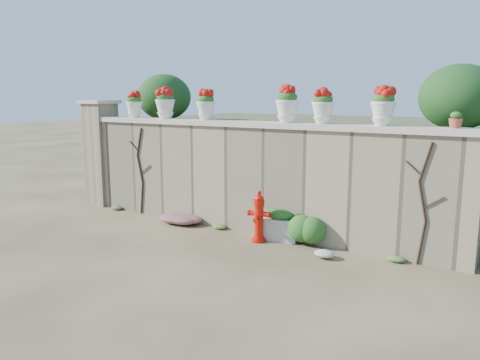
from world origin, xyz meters
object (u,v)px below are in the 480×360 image
Objects in this scene: planter_box at (279,225)px; urn_pot_0 at (134,105)px; terracotta_pot at (456,121)px; fire_hydrant at (259,216)px.

urn_pot_0 is at bearing 162.01° from planter_box.
fire_hydrant is at bearing -169.36° from terracotta_pot.
terracotta_pot is (6.56, -0.00, -0.17)m from urn_pot_0.
fire_hydrant is 0.45m from planter_box.
terracotta_pot reaches higher than planter_box.
urn_pot_0 reaches higher than fire_hydrant.
urn_pot_0 is (-3.80, 0.25, 2.12)m from planter_box.
urn_pot_0 is at bearing 162.16° from fire_hydrant.
fire_hydrant is at bearing -9.00° from urn_pot_0.
planter_box is at bearing 43.43° from fire_hydrant.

